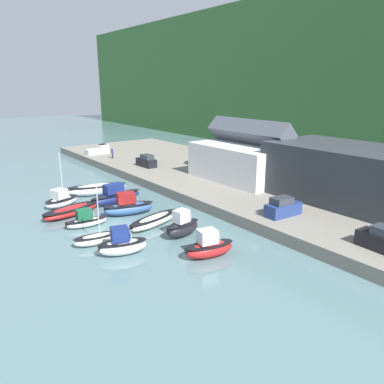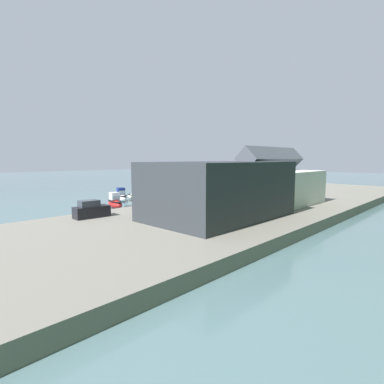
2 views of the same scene
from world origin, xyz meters
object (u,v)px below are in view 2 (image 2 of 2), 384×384
(moored_boat_4, at_px, (144,199))
(pickup_truck_0, at_px, (301,183))
(moored_boat_2, at_px, (176,194))
(parked_car_3, at_px, (162,201))
(moored_boat_8, at_px, (156,194))
(moored_boat_5, at_px, (115,202))
(moored_boat_3, at_px, (159,199))
(parked_car_0, at_px, (91,210))
(moored_boat_0, at_px, (210,192))
(moored_boat_10, at_px, (121,196))
(moored_boat_1, at_px, (196,193))
(parked_car_1, at_px, (274,187))
(moored_boat_6, at_px, (186,190))
(moored_boat_9, at_px, (134,196))
(moored_boat_7, at_px, (172,193))
(person_on_quay, at_px, (290,183))

(moored_boat_4, distance_m, pickup_truck_0, 45.44)
(moored_boat_2, relative_size, parked_car_3, 1.50)
(moored_boat_8, bearing_deg, moored_boat_5, 27.66)
(moored_boat_3, distance_m, parked_car_0, 22.99)
(moored_boat_0, xyz_separation_m, moored_boat_4, (19.88, 0.85, 0.23))
(moored_boat_10, distance_m, parked_car_0, 23.35)
(moored_boat_5, bearing_deg, moored_boat_3, -169.33)
(moored_boat_1, height_order, moored_boat_2, moored_boat_2)
(moored_boat_5, distance_m, parked_car_1, 34.84)
(moored_boat_1, relative_size, moored_boat_6, 1.08)
(moored_boat_2, xyz_separation_m, moored_boat_10, (9.69, -5.78, -0.03))
(pickup_truck_0, bearing_deg, parked_car_0, -3.20)
(moored_boat_9, relative_size, moored_boat_10, 1.27)
(parked_car_1, bearing_deg, moored_boat_6, -156.22)
(moored_boat_0, xyz_separation_m, parked_car_0, (35.60, 11.15, 1.40))
(moored_boat_4, distance_m, parked_car_3, 11.43)
(moored_boat_4, height_order, moored_boat_9, moored_boat_9)
(moored_boat_4, height_order, moored_boat_5, moored_boat_4)
(moored_boat_7, xyz_separation_m, moored_boat_9, (10.02, -1.07, -0.00))
(moored_boat_9, bearing_deg, moored_boat_6, -177.80)
(moored_boat_6, xyz_separation_m, parked_car_3, (22.31, 17.16, 1.40))
(pickup_truck_0, bearing_deg, moored_boat_6, -35.95)
(moored_boat_3, bearing_deg, parked_car_1, 136.53)
(moored_boat_2, bearing_deg, parked_car_1, 158.07)
(pickup_truck_0, bearing_deg, moored_boat_3, -18.72)
(moored_boat_6, distance_m, moored_boat_9, 14.39)
(moored_boat_9, bearing_deg, moored_boat_0, 163.80)
(moored_boat_7, bearing_deg, moored_boat_4, 13.57)
(parked_car_3, bearing_deg, parked_car_1, -178.29)
(moored_boat_4, distance_m, parked_car_0, 18.84)
(moored_boat_6, height_order, moored_boat_7, moored_boat_6)
(moored_boat_9, distance_m, pickup_truck_0, 44.78)
(moored_boat_10, relative_size, pickup_truck_0, 1.01)
(moored_boat_5, height_order, moored_boat_10, moored_boat_10)
(moored_boat_3, bearing_deg, parked_car_3, 36.81)
(moored_boat_10, bearing_deg, moored_boat_1, 171.74)
(moored_boat_6, distance_m, moored_boat_10, 17.96)
(moored_boat_2, distance_m, parked_car_3, 18.33)
(moored_boat_1, distance_m, moored_boat_3, 10.19)
(moored_boat_3, bearing_deg, moored_boat_8, -140.04)
(moored_boat_0, bearing_deg, moored_boat_1, 18.69)
(moored_boat_1, height_order, person_on_quay, person_on_quay)
(moored_boat_0, bearing_deg, moored_boat_3, 15.14)
(moored_boat_2, bearing_deg, moored_boat_0, -167.92)
(moored_boat_7, xyz_separation_m, parked_car_0, (29.18, 17.29, 1.65))
(parked_car_0, bearing_deg, moored_boat_0, 111.29)
(moored_boat_6, height_order, moored_boat_9, moored_boat_6)
(parked_car_1, bearing_deg, moored_boat_0, -153.24)
(parked_car_3, bearing_deg, moored_boat_6, -138.49)
(moored_boat_2, bearing_deg, moored_boat_9, -33.54)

